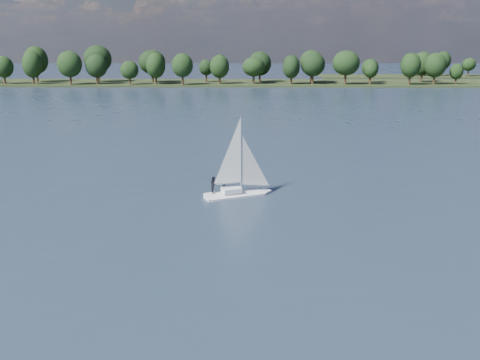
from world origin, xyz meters
TOP-DOWN VIEW (x-y plane):
  - ground at (0.00, 100.00)m, footprint 700.00×700.00m
  - far_shore at (0.00, 212.00)m, footprint 660.00×40.00m
  - sailboat at (10.20, 33.79)m, footprint 7.80×5.02m
  - treeline at (-7.28, 208.52)m, footprint 562.61×73.77m

SIDE VIEW (x-z plane):
  - ground at x=0.00m, z-range 0.00..0.00m
  - far_shore at x=0.00m, z-range -0.75..0.75m
  - sailboat at x=10.20m, z-range -2.21..7.78m
  - treeline at x=-7.28m, z-range -1.15..17.27m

